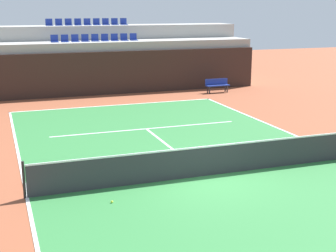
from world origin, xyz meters
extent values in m
plane|color=brown|center=(0.00, 0.00, 0.00)|extent=(80.00, 80.00, 0.00)
cube|color=#2D7238|center=(0.00, 0.00, 0.01)|extent=(11.00, 24.00, 0.01)
cube|color=white|center=(0.00, 11.95, 0.01)|extent=(11.00, 0.10, 0.00)
cube|color=white|center=(-5.45, 0.00, 0.01)|extent=(0.10, 24.00, 0.00)
cube|color=white|center=(0.00, 6.40, 0.01)|extent=(8.26, 0.10, 0.00)
cube|color=white|center=(0.00, 3.20, 0.01)|extent=(0.10, 6.40, 0.00)
cube|color=black|center=(0.00, 15.45, 1.28)|extent=(20.18, 0.30, 2.57)
cube|color=#9E9E99|center=(0.00, 16.80, 1.55)|extent=(20.18, 2.40, 3.10)
cube|color=#9E9E99|center=(0.00, 19.20, 1.99)|extent=(20.18, 2.40, 3.98)
cube|color=navy|center=(-2.46, 16.80, 3.12)|extent=(0.44, 0.44, 0.04)
cube|color=navy|center=(-2.46, 17.00, 3.34)|extent=(0.44, 0.04, 0.40)
cube|color=navy|center=(-1.85, 16.80, 3.12)|extent=(0.44, 0.44, 0.04)
cube|color=navy|center=(-1.85, 17.00, 3.34)|extent=(0.44, 0.04, 0.40)
cube|color=navy|center=(-1.23, 16.80, 3.12)|extent=(0.44, 0.44, 0.04)
cube|color=navy|center=(-1.23, 17.00, 3.34)|extent=(0.44, 0.04, 0.40)
cube|color=navy|center=(-0.62, 16.80, 3.12)|extent=(0.44, 0.44, 0.04)
cube|color=navy|center=(-0.62, 17.00, 3.34)|extent=(0.44, 0.04, 0.40)
cube|color=navy|center=(0.00, 16.80, 3.12)|extent=(0.44, 0.44, 0.04)
cube|color=navy|center=(0.00, 17.00, 3.34)|extent=(0.44, 0.04, 0.40)
cube|color=navy|center=(0.62, 16.80, 3.12)|extent=(0.44, 0.44, 0.04)
cube|color=navy|center=(0.62, 17.00, 3.34)|extent=(0.44, 0.04, 0.40)
cube|color=navy|center=(1.23, 16.80, 3.12)|extent=(0.44, 0.44, 0.04)
cube|color=navy|center=(1.23, 17.00, 3.34)|extent=(0.44, 0.04, 0.40)
cube|color=navy|center=(1.85, 16.80, 3.12)|extent=(0.44, 0.44, 0.04)
cube|color=navy|center=(1.85, 17.00, 3.34)|extent=(0.44, 0.04, 0.40)
cube|color=navy|center=(2.46, 16.80, 3.12)|extent=(0.44, 0.44, 0.04)
cube|color=navy|center=(2.46, 17.00, 3.34)|extent=(0.44, 0.04, 0.40)
cube|color=navy|center=(-2.46, 19.20, 4.00)|extent=(0.44, 0.44, 0.04)
cube|color=navy|center=(-2.46, 19.40, 4.22)|extent=(0.44, 0.04, 0.40)
cube|color=navy|center=(-1.85, 19.20, 4.00)|extent=(0.44, 0.44, 0.04)
cube|color=navy|center=(-1.85, 19.40, 4.22)|extent=(0.44, 0.04, 0.40)
cube|color=navy|center=(-1.23, 19.20, 4.00)|extent=(0.44, 0.44, 0.04)
cube|color=navy|center=(-1.23, 19.40, 4.22)|extent=(0.44, 0.04, 0.40)
cube|color=navy|center=(-0.62, 19.20, 4.00)|extent=(0.44, 0.44, 0.04)
cube|color=navy|center=(-0.62, 19.40, 4.22)|extent=(0.44, 0.04, 0.40)
cube|color=navy|center=(0.00, 19.20, 4.00)|extent=(0.44, 0.44, 0.04)
cube|color=navy|center=(0.00, 19.40, 4.22)|extent=(0.44, 0.04, 0.40)
cube|color=navy|center=(0.62, 19.20, 4.00)|extent=(0.44, 0.44, 0.04)
cube|color=navy|center=(0.62, 19.40, 4.22)|extent=(0.44, 0.04, 0.40)
cube|color=navy|center=(1.23, 19.20, 4.00)|extent=(0.44, 0.44, 0.04)
cube|color=navy|center=(1.23, 19.40, 4.22)|extent=(0.44, 0.04, 0.40)
cube|color=navy|center=(1.85, 19.20, 4.00)|extent=(0.44, 0.44, 0.04)
cube|color=navy|center=(1.85, 19.40, 4.22)|extent=(0.44, 0.04, 0.40)
cube|color=navy|center=(2.46, 19.20, 4.00)|extent=(0.44, 0.44, 0.04)
cube|color=navy|center=(2.46, 19.40, 4.22)|extent=(0.44, 0.04, 0.40)
cylinder|color=black|center=(-5.50, 0.00, 0.55)|extent=(0.08, 0.08, 1.07)
cube|color=#333338|center=(0.00, 0.00, 0.47)|extent=(10.90, 0.02, 0.92)
cube|color=white|center=(0.00, 0.00, 0.96)|extent=(10.90, 0.04, 0.05)
cube|color=navy|center=(6.88, 13.73, 0.45)|extent=(1.50, 0.40, 0.05)
cube|color=navy|center=(6.88, 13.91, 0.67)|extent=(1.50, 0.04, 0.36)
cube|color=#2D2D33|center=(6.28, 13.59, 0.21)|extent=(0.06, 0.06, 0.42)
cube|color=#2D2D33|center=(7.48, 13.59, 0.21)|extent=(0.06, 0.06, 0.42)
cube|color=#2D2D33|center=(6.28, 13.87, 0.21)|extent=(0.06, 0.06, 0.42)
cube|color=#2D2D33|center=(7.48, 13.87, 0.21)|extent=(0.06, 0.06, 0.42)
sphere|color=#CCE033|center=(-3.31, -1.15, 0.04)|extent=(0.07, 0.07, 0.07)
camera|label=1|loc=(-6.03, -13.24, 5.17)|focal=52.13mm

